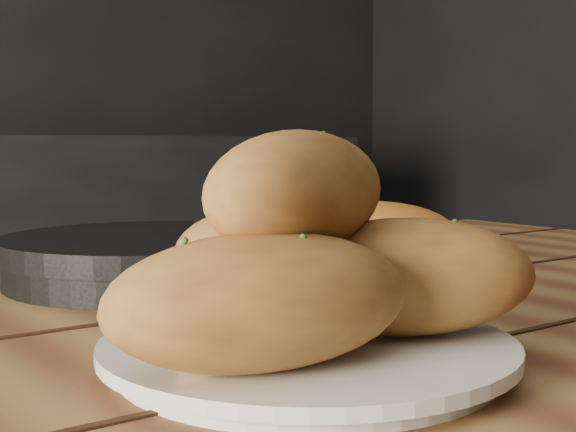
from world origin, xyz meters
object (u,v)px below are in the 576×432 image
(bowl, at_px, (370,242))
(skillet, at_px, (152,257))
(bread_rolls, at_px, (304,259))
(plate, at_px, (308,353))

(bowl, bearing_deg, skillet, 153.83)
(bread_rolls, bearing_deg, plate, 30.96)
(skillet, bearing_deg, bowl, -26.17)
(plate, distance_m, bread_rolls, 0.06)
(bread_rolls, xyz_separation_m, skillet, (0.07, 0.33, -0.04))
(bread_rolls, bearing_deg, bowl, 41.50)
(bread_rolls, height_order, skillet, bread_rolls)
(skillet, bearing_deg, bread_rolls, -102.08)
(plate, distance_m, skillet, 0.34)
(plate, relative_size, skillet, 0.60)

